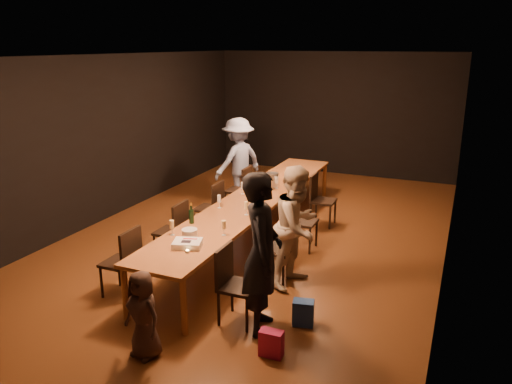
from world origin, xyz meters
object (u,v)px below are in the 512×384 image
at_px(man_blue, 238,161).
at_px(plate_stack, 190,233).
at_px(table, 254,201).
at_px(ice_bucket, 272,180).
at_px(chair_left_0, 120,262).
at_px(chair_left_1, 171,231).
at_px(chair_right_1, 276,248).
at_px(birthday_cake, 187,244).
at_px(chair_right_2, 303,221).
at_px(chair_left_2, 208,208).
at_px(chair_right_0, 239,286).
at_px(chair_right_3, 323,200).
at_px(woman_birthday, 262,253).
at_px(chair_left_3, 238,190).
at_px(champagne_bottle, 191,213).
at_px(woman_tan, 297,226).
at_px(child, 143,314).

xyz_separation_m(man_blue, plate_stack, (1.07, -3.79, -0.07)).
xyz_separation_m(table, ice_bucket, (0.03, 0.74, 0.17)).
xyz_separation_m(chair_left_0, chair_left_1, (0.00, 1.20, 0.00)).
relative_size(chair_right_1, plate_stack, 4.53).
relative_size(chair_right_1, birthday_cake, 2.24).
bearing_deg(table, chair_right_2, 0.00).
distance_m(chair_right_2, chair_left_0, 2.94).
xyz_separation_m(chair_left_0, chair_left_2, (0.00, 2.40, 0.00)).
xyz_separation_m(chair_right_2, birthday_cake, (-0.79, -2.21, 0.32)).
distance_m(chair_right_0, ice_bucket, 3.27).
height_order(chair_right_3, chair_left_1, same).
bearing_deg(chair_left_2, woman_birthday, -140.52).
bearing_deg(birthday_cake, table, 72.94).
relative_size(chair_left_2, chair_left_3, 1.00).
height_order(chair_left_3, man_blue, man_blue).
bearing_deg(man_blue, champagne_bottle, 38.71).
xyz_separation_m(table, woman_birthday, (1.15, -2.43, 0.24)).
distance_m(chair_right_3, birthday_cake, 3.51).
distance_m(chair_right_0, chair_left_1, 2.08).
relative_size(chair_right_1, chair_right_3, 1.00).
height_order(chair_left_1, chair_left_2, same).
xyz_separation_m(chair_right_0, chair_right_2, (0.00, 2.40, 0.00)).
xyz_separation_m(chair_left_2, birthday_cake, (0.91, -2.21, 0.32)).
bearing_deg(chair_right_2, chair_left_2, -90.00).
height_order(chair_left_0, chair_left_2, same).
xyz_separation_m(chair_right_2, champagne_bottle, (-1.18, -1.45, 0.43)).
bearing_deg(chair_left_1, chair_right_0, -125.22).
distance_m(table, chair_left_1, 1.49).
bearing_deg(chair_right_2, woman_tan, 14.13).
xyz_separation_m(chair_right_0, chair_left_3, (-1.70, 3.60, 0.00)).
distance_m(birthday_cake, ice_bucket, 2.95).
relative_size(chair_left_2, birthday_cake, 2.24).
relative_size(chair_left_1, chair_left_3, 1.00).
bearing_deg(chair_right_2, chair_right_3, 180.00).
distance_m(chair_left_1, chair_left_3, 2.40).
bearing_deg(chair_right_0, woman_birthday, 84.72).
height_order(chair_left_2, plate_stack, chair_left_2).
height_order(chair_left_3, child, child).
bearing_deg(chair_right_1, chair_left_2, -125.22).
distance_m(chair_right_3, chair_left_1, 2.94).
distance_m(chair_left_1, woman_tan, 2.03).
xyz_separation_m(table, chair_right_3, (0.85, 1.20, -0.24)).
distance_m(chair_right_2, chair_right_3, 1.20).
xyz_separation_m(chair_left_1, child, (1.07, -2.20, 0.02)).
relative_size(table, chair_left_1, 6.45).
bearing_deg(chair_left_3, chair_left_2, -180.00).
relative_size(table, ice_bucket, 24.40).
bearing_deg(birthday_cake, chair_right_0, -32.14).
bearing_deg(chair_left_3, woman_birthday, -151.13).
xyz_separation_m(chair_right_0, chair_left_0, (-1.70, 0.00, 0.00)).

